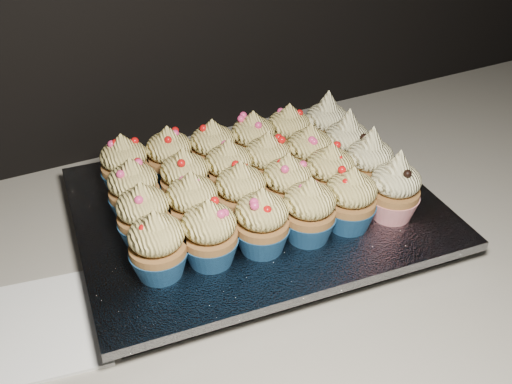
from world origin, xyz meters
The scene contains 28 objects.
worktop centered at (0.00, 1.70, 0.88)m, with size 2.44×0.64×0.04m, color beige.
napkin centered at (-0.31, 1.68, 0.90)m, with size 0.15×0.15×0.00m, color white.
baking_tray centered at (-0.02, 1.74, 0.91)m, with size 0.41×0.32×0.02m, color black.
foil_lining centered at (-0.02, 1.74, 0.93)m, with size 0.45×0.35×0.01m, color silver.
cupcake_0 centered at (-0.17, 1.67, 0.97)m, with size 0.06×0.06×0.08m.
cupcake_1 centered at (-0.12, 1.66, 0.97)m, with size 0.06×0.06×0.08m.
cupcake_2 centered at (-0.05, 1.65, 0.97)m, with size 0.06×0.06×0.08m.
cupcake_3 centered at (0.00, 1.65, 0.97)m, with size 0.06×0.06×0.08m.
cupcake_4 centered at (0.06, 1.64, 0.97)m, with size 0.06×0.06×0.08m.
cupcake_5 centered at (0.12, 1.64, 0.97)m, with size 0.06×0.06×0.10m.
cupcake_6 centered at (-0.17, 1.72, 0.97)m, with size 0.06×0.06×0.08m.
cupcake_7 centered at (-0.11, 1.72, 0.97)m, with size 0.06×0.06×0.08m.
cupcake_8 centered at (-0.05, 1.71, 0.97)m, with size 0.06×0.06×0.08m.
cupcake_9 centered at (0.01, 1.70, 0.97)m, with size 0.06×0.06×0.08m.
cupcake_10 centered at (0.07, 1.70, 0.97)m, with size 0.06×0.06×0.08m.
cupcake_11 centered at (0.12, 1.70, 0.97)m, with size 0.06×0.06×0.10m.
cupcake_12 centered at (-0.16, 1.78, 0.97)m, with size 0.06×0.06×0.08m.
cupcake_13 centered at (-0.10, 1.77, 0.97)m, with size 0.06×0.06×0.08m.
cupcake_14 centered at (-0.04, 1.77, 0.97)m, with size 0.06×0.06×0.08m.
cupcake_15 centered at (0.01, 1.76, 0.97)m, with size 0.06×0.06×0.08m.
cupcake_16 centered at (0.07, 1.76, 0.97)m, with size 0.06×0.06×0.08m.
cupcake_17 centered at (0.13, 1.75, 0.97)m, with size 0.06×0.06×0.10m.
cupcake_18 centered at (-0.16, 1.84, 0.97)m, with size 0.06×0.06×0.08m.
cupcake_19 centered at (-0.10, 1.83, 0.97)m, with size 0.06×0.06×0.08m.
cupcake_20 centered at (-0.04, 1.83, 0.97)m, with size 0.06×0.06×0.08m.
cupcake_21 centered at (0.02, 1.82, 0.97)m, with size 0.06×0.06×0.08m.
cupcake_22 centered at (0.07, 1.82, 0.97)m, with size 0.06×0.06×0.08m.
cupcake_23 centered at (0.13, 1.81, 0.97)m, with size 0.06×0.06×0.10m.
Camera 1 is at (-0.29, 1.21, 1.36)m, focal length 40.00 mm.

